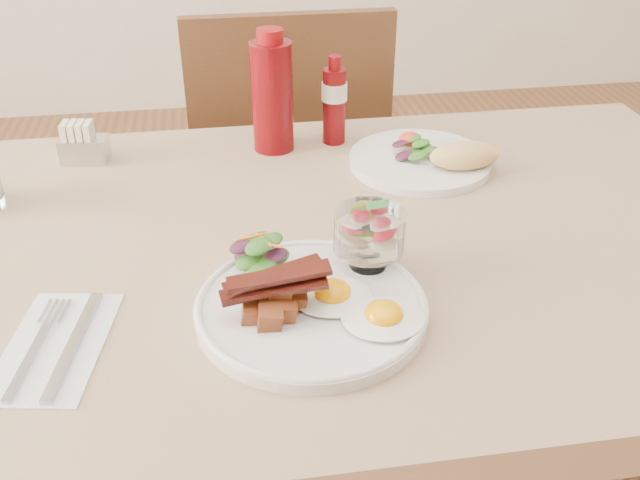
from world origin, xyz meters
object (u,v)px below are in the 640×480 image
at_px(chair_far, 287,176).
at_px(second_plate, 430,158).
at_px(table, 337,296).
at_px(ketchup_bottle, 272,95).
at_px(sugar_caddy, 83,145).
at_px(fruit_cup, 369,231).
at_px(main_plate, 311,308).
at_px(hot_sauce_bottle, 334,101).

distance_m(chair_far, second_plate, 0.55).
bearing_deg(table, ketchup_bottle, 99.51).
xyz_separation_m(table, sugar_caddy, (-0.38, 0.33, 0.12)).
distance_m(chair_far, sugar_caddy, 0.57).
relative_size(chair_far, fruit_cup, 10.16).
height_order(table, fruit_cup, fruit_cup).
distance_m(main_plate, second_plate, 0.44).
bearing_deg(hot_sauce_bottle, main_plate, -102.93).
distance_m(hot_sauce_bottle, sugar_caddy, 0.44).
relative_size(second_plate, sugar_caddy, 2.93).
xyz_separation_m(main_plate, sugar_caddy, (-0.32, 0.48, 0.02)).
bearing_deg(chair_far, main_plate, -94.19).
xyz_separation_m(ketchup_bottle, sugar_caddy, (-0.32, -0.00, -0.07)).
relative_size(chair_far, sugar_caddy, 11.27).
bearing_deg(table, second_plate, 47.94).
xyz_separation_m(chair_far, hot_sauce_bottle, (0.05, -0.32, 0.30)).
height_order(chair_far, sugar_caddy, chair_far).
bearing_deg(ketchup_bottle, fruit_cup, -78.96).
distance_m(main_plate, hot_sauce_bottle, 0.51).
distance_m(main_plate, sugar_caddy, 0.58).
xyz_separation_m(chair_far, sugar_caddy, (-0.38, -0.34, 0.26)).
relative_size(table, ketchup_bottle, 6.32).
relative_size(table, second_plate, 5.50).
bearing_deg(ketchup_bottle, sugar_caddy, -179.17).
distance_m(table, sugar_caddy, 0.52).
height_order(main_plate, fruit_cup, fruit_cup).
relative_size(table, main_plate, 4.75).
bearing_deg(second_plate, hot_sauce_bottle, 138.02).
height_order(second_plate, sugar_caddy, sugar_caddy).
distance_m(second_plate, hot_sauce_bottle, 0.20).
bearing_deg(fruit_cup, sugar_caddy, 134.84).
distance_m(table, hot_sauce_bottle, 0.38).
bearing_deg(main_plate, sugar_caddy, 123.90).
height_order(table, chair_far, chair_far).
height_order(chair_far, second_plate, chair_far).
bearing_deg(hot_sauce_bottle, table, -98.84).
height_order(main_plate, second_plate, second_plate).
xyz_separation_m(table, fruit_cup, (0.02, -0.08, 0.16)).
bearing_deg(sugar_caddy, chair_far, 48.88).
xyz_separation_m(chair_far, main_plate, (-0.06, -0.81, 0.24)).
distance_m(fruit_cup, second_plate, 0.34).
xyz_separation_m(main_plate, ketchup_bottle, (0.00, 0.48, 0.09)).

